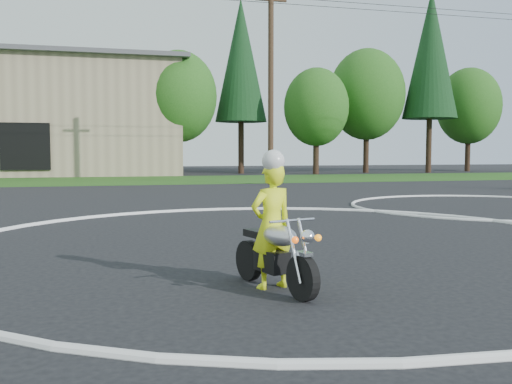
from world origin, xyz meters
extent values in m
plane|color=black|center=(0.00, 0.00, 0.00)|extent=(120.00, 120.00, 0.00)
cube|color=#1E4714|center=(0.00, 27.00, 0.01)|extent=(120.00, 10.00, 0.02)
torus|color=silver|center=(0.00, 3.00, 0.01)|extent=(12.12, 12.12, 0.12)
torus|color=silver|center=(8.00, 8.00, 0.01)|extent=(8.10, 8.10, 0.10)
cylinder|color=black|center=(-1.02, -0.92, 0.26)|extent=(0.24, 0.52, 0.51)
cylinder|color=black|center=(-1.34, 0.23, 0.26)|extent=(0.24, 0.52, 0.51)
cube|color=black|center=(-1.19, -0.30, 0.34)|extent=(0.36, 0.52, 0.26)
ellipsoid|color=#BCBCC1|center=(-1.15, -0.47, 0.67)|extent=(0.44, 0.61, 0.24)
cube|color=black|center=(-1.26, -0.06, 0.63)|extent=(0.35, 0.55, 0.09)
cylinder|color=white|center=(-1.11, -0.87, 0.55)|extent=(0.12, 0.31, 0.69)
cylinder|color=silver|center=(-0.96, -0.83, 0.55)|extent=(0.12, 0.31, 0.69)
cube|color=silver|center=(-1.01, -0.93, 0.53)|extent=(0.17, 0.21, 0.04)
cylinder|color=silver|center=(-1.08, -0.71, 0.87)|extent=(0.58, 0.19, 0.03)
sphere|color=white|center=(-1.00, -1.00, 0.73)|extent=(0.15, 0.15, 0.15)
sphere|color=#FF570C|center=(-1.15, -1.03, 0.70)|extent=(0.08, 0.08, 0.08)
sphere|color=orange|center=(-0.85, -0.94, 0.70)|extent=(0.08, 0.08, 0.08)
cylinder|color=silver|center=(-1.15, 0.06, 0.26)|extent=(0.25, 0.68, 0.07)
imported|color=#E3F519|center=(-1.18, -0.24, 0.76)|extent=(0.63, 0.50, 1.51)
sphere|color=silver|center=(-1.17, -0.28, 1.53)|extent=(0.27, 0.27, 0.27)
cube|color=black|center=(-8.00, 31.90, 2.00)|extent=(3.00, 0.16, 3.00)
cylinder|color=#382619|center=(2.00, 34.00, 1.62)|extent=(0.44, 0.44, 3.24)
ellipsoid|color=#1E5116|center=(2.00, 34.00, 5.58)|extent=(5.40, 5.40, 6.48)
cylinder|color=#382619|center=(7.00, 36.00, 1.98)|extent=(0.44, 0.44, 3.96)
cone|color=black|center=(7.00, 36.00, 8.63)|extent=(3.96, 3.96, 9.35)
cylinder|color=#382619|center=(12.00, 33.00, 1.44)|extent=(0.44, 0.44, 2.88)
ellipsoid|color=#1E5116|center=(12.00, 33.00, 4.96)|extent=(4.80, 4.80, 5.76)
cylinder|color=#382619|center=(17.00, 35.00, 1.80)|extent=(0.44, 0.44, 3.60)
ellipsoid|color=#1E5116|center=(17.00, 35.00, 6.20)|extent=(6.00, 6.00, 7.20)
cylinder|color=#382619|center=(22.00, 34.00, 2.16)|extent=(0.44, 0.44, 4.32)
cone|color=black|center=(22.00, 34.00, 9.42)|extent=(4.32, 4.32, 10.20)
cylinder|color=#382619|center=(27.00, 36.00, 1.62)|extent=(0.44, 0.44, 3.24)
ellipsoid|color=#1E5116|center=(27.00, 36.00, 5.58)|extent=(5.40, 5.40, 6.48)
cylinder|color=#382619|center=(-2.00, 35.00, 1.44)|extent=(0.44, 0.44, 2.88)
ellipsoid|color=#1E5116|center=(-2.00, 35.00, 4.96)|extent=(4.80, 4.80, 5.76)
cylinder|color=#473321|center=(5.00, 21.00, 5.00)|extent=(0.28, 0.28, 10.00)
cube|color=#473321|center=(5.00, 21.00, 9.20)|extent=(1.60, 0.12, 0.12)
cylinder|color=black|center=(15.00, 20.45, 9.20)|extent=(20.00, 0.02, 0.02)
cylinder|color=black|center=(15.00, 21.55, 9.20)|extent=(20.00, 0.02, 0.02)
camera|label=1|loc=(-3.09, -6.75, 1.64)|focal=40.00mm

